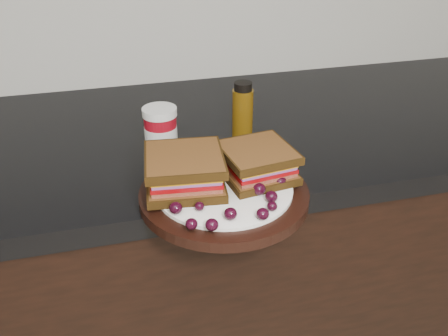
# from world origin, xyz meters

# --- Properties ---
(base_cabinets) EXTENTS (3.96, 0.58, 0.86)m
(base_cabinets) POSITION_xyz_m (0.00, 1.70, 0.43)
(base_cabinets) COLOR black
(base_cabinets) RESTS_ON ground_plane
(countertop) EXTENTS (3.98, 0.60, 0.04)m
(countertop) POSITION_xyz_m (0.00, 1.70, 0.88)
(countertop) COLOR black
(countertop) RESTS_ON base_cabinets
(plate) EXTENTS (0.28, 0.28, 0.02)m
(plate) POSITION_xyz_m (0.30, 1.42, 0.91)
(plate) COLOR black
(plate) RESTS_ON countertop
(sandwich_left) EXTENTS (0.14, 0.14, 0.06)m
(sandwich_left) POSITION_xyz_m (0.24, 1.44, 0.95)
(sandwich_left) COLOR brown
(sandwich_left) RESTS_ON plate
(sandwich_right) EXTENTS (0.13, 0.13, 0.05)m
(sandwich_right) POSITION_xyz_m (0.36, 1.44, 0.95)
(sandwich_right) COLOR brown
(sandwich_right) RESTS_ON plate
(grape_0) EXTENTS (0.02, 0.02, 0.02)m
(grape_0) POSITION_xyz_m (0.21, 1.37, 0.93)
(grape_0) COLOR black
(grape_0) RESTS_ON plate
(grape_1) EXTENTS (0.02, 0.02, 0.01)m
(grape_1) POSITION_xyz_m (0.25, 1.37, 0.93)
(grape_1) COLOR black
(grape_1) RESTS_ON plate
(grape_2) EXTENTS (0.02, 0.02, 0.02)m
(grape_2) POSITION_xyz_m (0.23, 1.32, 0.93)
(grape_2) COLOR black
(grape_2) RESTS_ON plate
(grape_3) EXTENTS (0.02, 0.02, 0.02)m
(grape_3) POSITION_xyz_m (0.25, 1.31, 0.93)
(grape_3) COLOR black
(grape_3) RESTS_ON plate
(grape_4) EXTENTS (0.02, 0.02, 0.02)m
(grape_4) POSITION_xyz_m (0.29, 1.33, 0.93)
(grape_4) COLOR black
(grape_4) RESTS_ON plate
(grape_5) EXTENTS (0.02, 0.02, 0.02)m
(grape_5) POSITION_xyz_m (0.29, 1.34, 0.93)
(grape_5) COLOR black
(grape_5) RESTS_ON plate
(grape_6) EXTENTS (0.02, 0.02, 0.02)m
(grape_6) POSITION_xyz_m (0.33, 1.32, 0.93)
(grape_6) COLOR black
(grape_6) RESTS_ON plate
(grape_7) EXTENTS (0.02, 0.02, 0.02)m
(grape_7) POSITION_xyz_m (0.35, 1.34, 0.93)
(grape_7) COLOR black
(grape_7) RESTS_ON plate
(grape_8) EXTENTS (0.02, 0.02, 0.02)m
(grape_8) POSITION_xyz_m (0.36, 1.36, 0.93)
(grape_8) COLOR black
(grape_8) RESTS_ON plate
(grape_9) EXTENTS (0.02, 0.02, 0.02)m
(grape_9) POSITION_xyz_m (0.35, 1.39, 0.93)
(grape_9) COLOR black
(grape_9) RESTS_ON plate
(grape_10) EXTENTS (0.02, 0.02, 0.02)m
(grape_10) POSITION_xyz_m (0.39, 1.40, 0.93)
(grape_10) COLOR black
(grape_10) RESTS_ON plate
(grape_11) EXTENTS (0.02, 0.02, 0.02)m
(grape_11) POSITION_xyz_m (0.38, 1.41, 0.93)
(grape_11) COLOR black
(grape_11) RESTS_ON plate
(grape_12) EXTENTS (0.02, 0.02, 0.02)m
(grape_12) POSITION_xyz_m (0.38, 1.43, 0.93)
(grape_12) COLOR black
(grape_12) RESTS_ON plate
(grape_13) EXTENTS (0.02, 0.02, 0.02)m
(grape_13) POSITION_xyz_m (0.36, 1.46, 0.93)
(grape_13) COLOR black
(grape_13) RESTS_ON plate
(grape_14) EXTENTS (0.02, 0.02, 0.02)m
(grape_14) POSITION_xyz_m (0.26, 1.48, 0.93)
(grape_14) COLOR black
(grape_14) RESTS_ON plate
(grape_15) EXTENTS (0.02, 0.02, 0.02)m
(grape_15) POSITION_xyz_m (0.26, 1.45, 0.93)
(grape_15) COLOR black
(grape_15) RESTS_ON plate
(grape_16) EXTENTS (0.02, 0.02, 0.02)m
(grape_16) POSITION_xyz_m (0.22, 1.45, 0.93)
(grape_16) COLOR black
(grape_16) RESTS_ON plate
(grape_17) EXTENTS (0.02, 0.02, 0.02)m
(grape_17) POSITION_xyz_m (0.22, 1.42, 0.93)
(grape_17) COLOR black
(grape_17) RESTS_ON plate
(grape_18) EXTENTS (0.02, 0.02, 0.02)m
(grape_18) POSITION_xyz_m (0.21, 1.41, 0.93)
(grape_18) COLOR black
(grape_18) RESTS_ON plate
(grape_19) EXTENTS (0.02, 0.02, 0.02)m
(grape_19) POSITION_xyz_m (0.24, 1.48, 0.93)
(grape_19) COLOR black
(grape_19) RESTS_ON plate
(grape_20) EXTENTS (0.02, 0.02, 0.02)m
(grape_20) POSITION_xyz_m (0.25, 1.44, 0.93)
(grape_20) COLOR black
(grape_20) RESTS_ON plate
(grape_21) EXTENTS (0.02, 0.02, 0.02)m
(grape_21) POSITION_xyz_m (0.24, 1.41, 0.93)
(grape_21) COLOR black
(grape_21) RESTS_ON plate
(condiment_jar) EXTENTS (0.08, 0.08, 0.10)m
(condiment_jar) POSITION_xyz_m (0.22, 1.61, 0.95)
(condiment_jar) COLOR maroon
(condiment_jar) RESTS_ON countertop
(oil_bottle) EXTENTS (0.05, 0.05, 0.12)m
(oil_bottle) POSITION_xyz_m (0.39, 1.64, 0.96)
(oil_bottle) COLOR #543708
(oil_bottle) RESTS_ON countertop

